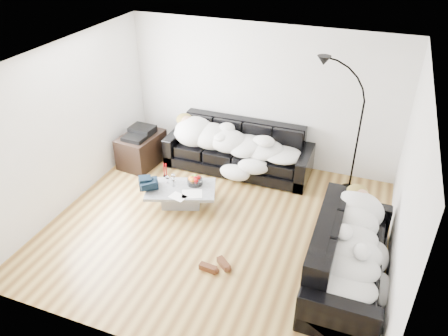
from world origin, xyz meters
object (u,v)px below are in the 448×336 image
(shoes, at_px, (215,266))
(wine_glass_b, at_px, (168,179))
(wine_glass_a, at_px, (173,178))
(wine_glass_c, at_px, (173,182))
(stereo, at_px, (140,132))
(floor_lamp, at_px, (358,138))
(sofa_right, at_px, (350,253))
(candle_right, at_px, (166,170))
(sleeper_back, at_px, (237,139))
(av_cabinet, at_px, (142,149))
(sofa_back, at_px, (238,148))
(fruit_bowl, at_px, (195,180))
(coffee_table, at_px, (181,196))
(candle_left, at_px, (164,170))
(sleeper_right, at_px, (352,241))

(shoes, bearing_deg, wine_glass_b, 154.09)
(wine_glass_a, bearing_deg, wine_glass_c, -62.64)
(stereo, distance_m, floor_lamp, 3.86)
(sofa_right, distance_m, candle_right, 3.27)
(sofa_right, bearing_deg, sleeper_back, 47.25)
(wine_glass_b, relative_size, candle_right, 0.59)
(av_cabinet, bearing_deg, wine_glass_c, -33.12)
(sofa_back, distance_m, sofa_right, 3.12)
(sofa_back, relative_size, av_cabinet, 3.06)
(fruit_bowl, bearing_deg, coffee_table, -131.04)
(coffee_table, height_order, candle_right, candle_right)
(candle_left, bearing_deg, floor_lamp, 22.34)
(fruit_bowl, relative_size, candle_right, 0.99)
(candle_left, bearing_deg, sleeper_back, 51.43)
(sleeper_back, height_order, av_cabinet, sleeper_back)
(av_cabinet, bearing_deg, wine_glass_b, -35.21)
(sleeper_back, bearing_deg, sleeper_right, -42.75)
(av_cabinet, xyz_separation_m, floor_lamp, (3.82, 0.48, 0.71))
(sofa_back, height_order, wine_glass_c, sofa_back)
(wine_glass_b, bearing_deg, sofa_back, 60.84)
(fruit_bowl, relative_size, candle_left, 1.00)
(candle_left, bearing_deg, stereo, 139.90)
(wine_glass_a, distance_m, wine_glass_c, 0.10)
(av_cabinet, bearing_deg, stereo, 0.00)
(wine_glass_a, bearing_deg, av_cabinet, 142.18)
(sleeper_back, bearing_deg, wine_glass_a, -118.42)
(sleeper_back, xyz_separation_m, candle_right, (-0.87, -1.14, -0.19))
(sleeper_right, height_order, candle_left, sleeper_right)
(coffee_table, bearing_deg, fruit_bowl, 48.96)
(sofa_back, bearing_deg, candle_left, -127.38)
(sleeper_back, relative_size, floor_lamp, 1.12)
(shoes, bearing_deg, av_cabinet, 154.60)
(sofa_back, bearing_deg, fruit_bowl, -105.06)
(sleeper_back, bearing_deg, sofa_right, -42.75)
(coffee_table, bearing_deg, sleeper_right, -14.85)
(sleeper_back, height_order, candle_right, sleeper_back)
(candle_left, distance_m, stereo, 1.15)
(stereo, bearing_deg, floor_lamp, 10.18)
(wine_glass_a, distance_m, candle_left, 0.26)
(stereo, bearing_deg, coffee_table, -33.82)
(wine_glass_b, bearing_deg, sofa_right, -14.60)
(wine_glass_a, bearing_deg, sleeper_right, -15.90)
(coffee_table, relative_size, stereo, 2.53)
(fruit_bowl, distance_m, wine_glass_c, 0.35)
(sofa_right, height_order, floor_lamp, floor_lamp)
(sleeper_back, bearing_deg, stereo, -167.15)
(av_cabinet, height_order, stereo, stereo)
(coffee_table, distance_m, av_cabinet, 1.60)
(sofa_right, height_order, wine_glass_b, sofa_right)
(av_cabinet, bearing_deg, coffee_table, -30.48)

